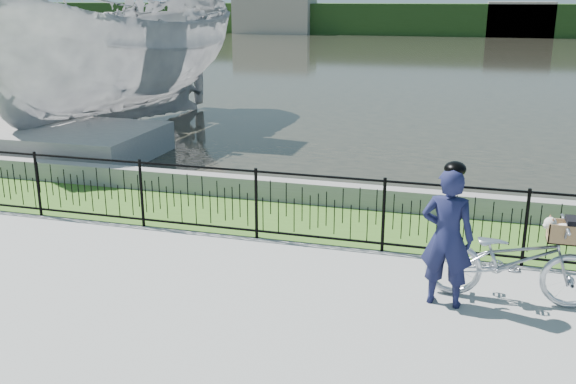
% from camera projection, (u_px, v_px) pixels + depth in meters
% --- Properties ---
extents(ground, '(120.00, 120.00, 0.00)m').
position_uv_depth(ground, '(290.00, 287.00, 8.50)').
color(ground, gray).
rests_on(ground, ground).
extents(grass_strip, '(60.00, 2.00, 0.01)m').
position_uv_depth(grass_strip, '(331.00, 223.00, 10.89)').
color(grass_strip, '#3B6620').
rests_on(grass_strip, ground).
extents(water, '(120.00, 120.00, 0.00)m').
position_uv_depth(water, '(438.00, 60.00, 38.85)').
color(water, black).
rests_on(water, ground).
extents(quay_wall, '(60.00, 0.30, 0.40)m').
position_uv_depth(quay_wall, '(343.00, 195.00, 11.75)').
color(quay_wall, gray).
rests_on(quay_wall, ground).
extents(fence, '(14.00, 0.06, 1.15)m').
position_uv_depth(fence, '(318.00, 209.00, 9.80)').
color(fence, black).
rests_on(fence, ground).
extents(far_treeline, '(120.00, 6.00, 3.00)m').
position_uv_depth(far_treeline, '(455.00, 19.00, 63.24)').
color(far_treeline, '#224018').
rests_on(far_treeline, ground).
extents(far_building_left, '(8.00, 4.00, 4.00)m').
position_uv_depth(far_building_left, '(275.00, 13.00, 65.97)').
color(far_building_left, '#A49584').
rests_on(far_building_left, ground).
extents(far_building_right, '(6.00, 3.00, 3.20)m').
position_uv_depth(far_building_right, '(520.00, 20.00, 60.25)').
color(far_building_right, '#A49584').
rests_on(far_building_right, ground).
extents(bicycle_rig, '(2.10, 0.73, 1.18)m').
position_uv_depth(bicycle_rig, '(513.00, 259.00, 7.98)').
color(bicycle_rig, silver).
rests_on(bicycle_rig, ground).
extents(cyclist, '(0.69, 0.49, 1.83)m').
position_uv_depth(cyclist, '(447.00, 236.00, 7.79)').
color(cyclist, '#141738').
rests_on(cyclist, ground).
extents(boat_near, '(5.34, 10.90, 5.84)m').
position_uv_depth(boat_near, '(117.00, 56.00, 17.72)').
color(boat_near, '#A7A7A7').
rests_on(boat_near, water).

